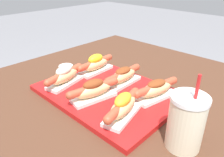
{
  "coord_description": "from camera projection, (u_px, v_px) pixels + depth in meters",
  "views": [
    {
      "loc": [
        0.51,
        -0.53,
        1.15
      ],
      "look_at": [
        0.02,
        -0.02,
        0.8
      ],
      "focal_mm": 35.0,
      "sensor_mm": 36.0,
      "label": 1
    }
  ],
  "objects": [
    {
      "name": "serving_tray",
      "position": [
        108.0,
        92.0,
        0.79
      ],
      "size": [
        0.48,
        0.36,
        0.02
      ],
      "color": "red",
      "rests_on": "patio_table"
    },
    {
      "name": "hot_dog_0",
      "position": [
        65.0,
        76.0,
        0.82
      ],
      "size": [
        0.09,
        0.19,
        0.07
      ],
      "color": "white",
      "rests_on": "serving_tray"
    },
    {
      "name": "hot_dog_1",
      "position": [
        93.0,
        90.0,
        0.72
      ],
      "size": [
        0.09,
        0.19,
        0.07
      ],
      "color": "white",
      "rests_on": "serving_tray"
    },
    {
      "name": "hot_dog_2",
      "position": [
        123.0,
        106.0,
        0.64
      ],
      "size": [
        0.09,
        0.19,
        0.07
      ],
      "color": "white",
      "rests_on": "serving_tray"
    },
    {
      "name": "hot_dog_3",
      "position": [
        96.0,
        64.0,
        0.92
      ],
      "size": [
        0.07,
        0.2,
        0.08
      ],
      "color": "white",
      "rests_on": "serving_tray"
    },
    {
      "name": "hot_dog_4",
      "position": [
        123.0,
        76.0,
        0.82
      ],
      "size": [
        0.06,
        0.2,
        0.06
      ],
      "color": "white",
      "rests_on": "serving_tray"
    },
    {
      "name": "hot_dog_5",
      "position": [
        156.0,
        89.0,
        0.73
      ],
      "size": [
        0.09,
        0.19,
        0.06
      ],
      "color": "white",
      "rests_on": "serving_tray"
    },
    {
      "name": "sauce_bowl",
      "position": [
        66.0,
        67.0,
        0.99
      ],
      "size": [
        0.06,
        0.06,
        0.02
      ],
      "color": "white",
      "rests_on": "patio_table"
    },
    {
      "name": "drink_cup",
      "position": [
        186.0,
        122.0,
        0.53
      ],
      "size": [
        0.09,
        0.09,
        0.21
      ],
      "color": "beige",
      "rests_on": "patio_table"
    }
  ]
}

